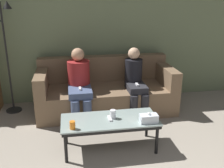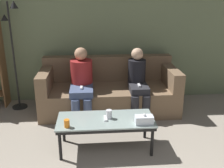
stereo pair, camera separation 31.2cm
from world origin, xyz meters
The scene contains 10 objects.
wall_back centered at (0.00, 4.06, 1.30)m, with size 12.00×0.06×2.60m.
couch centered at (0.00, 3.51, 0.32)m, with size 2.29×0.96×0.88m.
coffee_table centered at (-0.13, 2.25, 0.38)m, with size 1.23×0.53×0.42m.
cup_near_left centered at (-0.09, 2.27, 0.48)m, with size 0.07×0.07×0.11m.
cup_near_right centered at (-0.60, 2.07, 0.47)m, with size 0.07×0.07×0.10m.
tissue_box centered at (0.33, 2.09, 0.47)m, with size 0.22×0.12×0.13m.
game_remote centered at (-0.13, 2.25, 0.43)m, with size 0.04×0.15×0.02m.
standing_lamp centered at (-1.57, 3.68, 1.12)m, with size 0.31×0.26×1.83m.
seated_person_left_end centered at (-0.46, 3.28, 0.60)m, with size 0.36×0.74×1.12m.
seated_person_mid_left centered at (0.46, 3.27, 0.58)m, with size 0.31×0.64×1.10m.
Camera 2 is at (-0.29, -0.75, 1.93)m, focal length 42.00 mm.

